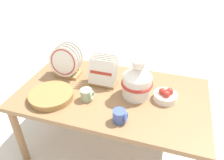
# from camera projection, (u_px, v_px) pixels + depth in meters

# --- Properties ---
(ground_plane) EXTENTS (14.00, 14.00, 0.00)m
(ground_plane) POSITION_uv_depth(u_px,v_px,m) (112.00, 146.00, 1.93)
(ground_plane) COLOR beige
(display_table) EXTENTS (1.37, 0.78, 0.59)m
(display_table) POSITION_uv_depth(u_px,v_px,m) (112.00, 99.00, 1.63)
(display_table) COLOR olive
(display_table) RESTS_ON ground_plane
(ceramic_vase) EXTENTS (0.22, 0.22, 0.30)m
(ceramic_vase) POSITION_uv_depth(u_px,v_px,m) (137.00, 81.00, 1.50)
(ceramic_vase) COLOR white
(ceramic_vase) RESTS_ON display_table
(dish_rack_round_plates) EXTENTS (0.24, 0.16, 0.26)m
(dish_rack_round_plates) POSITION_uv_depth(u_px,v_px,m) (66.00, 63.00, 1.73)
(dish_rack_round_plates) COLOR tan
(dish_rack_round_plates) RESTS_ON display_table
(dish_rack_square_plates) EXTENTS (0.20, 0.15, 0.22)m
(dish_rack_square_plates) POSITION_uv_depth(u_px,v_px,m) (103.00, 73.00, 1.65)
(dish_rack_square_plates) COLOR tan
(dish_rack_square_plates) RESTS_ON display_table
(wicker_charger_stack) EXTENTS (0.31, 0.31, 0.04)m
(wicker_charger_stack) POSITION_uv_depth(u_px,v_px,m) (51.00, 95.00, 1.53)
(wicker_charger_stack) COLOR olive
(wicker_charger_stack) RESTS_ON display_table
(mug_sage_glaze) EXTENTS (0.09, 0.08, 0.08)m
(mug_sage_glaze) POSITION_uv_depth(u_px,v_px,m) (87.00, 95.00, 1.51)
(mug_sage_glaze) COLOR #9EB28E
(mug_sage_glaze) RESTS_ON display_table
(mug_cobalt_glaze) EXTENTS (0.09, 0.08, 0.08)m
(mug_cobalt_glaze) POSITION_uv_depth(u_px,v_px,m) (120.00, 116.00, 1.33)
(mug_cobalt_glaze) COLOR #42569E
(mug_cobalt_glaze) RESTS_ON display_table
(fruit_bowl) EXTENTS (0.16, 0.16, 0.09)m
(fruit_bowl) POSITION_uv_depth(u_px,v_px,m) (165.00, 96.00, 1.51)
(fruit_bowl) COLOR white
(fruit_bowl) RESTS_ON display_table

